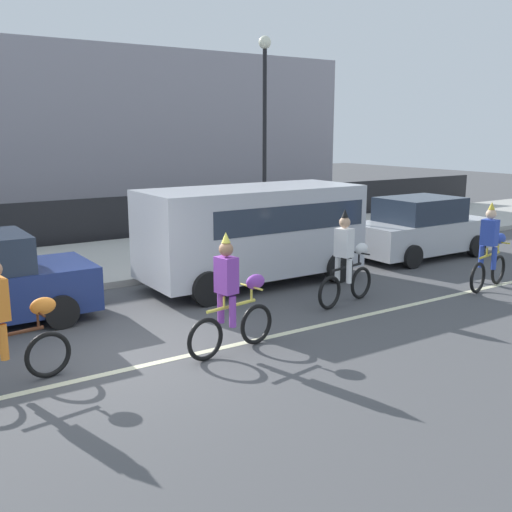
# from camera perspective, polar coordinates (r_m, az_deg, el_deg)

# --- Properties ---
(ground_plane) EXTENTS (80.00, 80.00, 0.00)m
(ground_plane) POSITION_cam_1_polar(r_m,az_deg,el_deg) (9.62, -11.20, -9.13)
(ground_plane) COLOR #4C4C4F
(road_centre_line) EXTENTS (36.00, 0.14, 0.01)m
(road_centre_line) POSITION_cam_1_polar(r_m,az_deg,el_deg) (9.19, -9.99, -10.08)
(road_centre_line) COLOR beige
(road_centre_line) RESTS_ON ground
(sidewalk_curb) EXTENTS (60.00, 5.00, 0.15)m
(sidewalk_curb) POSITION_cam_1_polar(r_m,az_deg,el_deg) (15.59, -20.36, -1.22)
(sidewalk_curb) COLOR #ADAAA3
(sidewalk_curb) RESTS_ON ground
(fence_line) EXTENTS (40.00, 0.08, 1.40)m
(fence_line) POSITION_cam_1_polar(r_m,az_deg,el_deg) (18.27, -22.62, 2.44)
(fence_line) COLOR black
(fence_line) RESTS_ON ground
(building_backdrop) EXTENTS (28.00, 8.00, 6.60)m
(building_backdrop) POSITION_cam_1_polar(r_m,az_deg,el_deg) (26.87, -22.68, 10.77)
(building_backdrop) COLOR #99939E
(building_backdrop) RESTS_ON ground
(parade_cyclist_orange) EXTENTS (1.71, 0.51, 1.92)m
(parade_cyclist_orange) POSITION_cam_1_polar(r_m,az_deg,el_deg) (8.65, -22.55, -6.36)
(parade_cyclist_orange) COLOR black
(parade_cyclist_orange) RESTS_ON ground
(parade_cyclist_purple) EXTENTS (1.71, 0.53, 1.92)m
(parade_cyclist_purple) POSITION_cam_1_polar(r_m,az_deg,el_deg) (9.27, -2.28, -4.22)
(parade_cyclist_purple) COLOR black
(parade_cyclist_purple) RESTS_ON ground
(parade_cyclist_zebra) EXTENTS (1.70, 0.55, 1.92)m
(parade_cyclist_zebra) POSITION_cam_1_polar(r_m,az_deg,el_deg) (11.99, 8.65, -0.63)
(parade_cyclist_zebra) COLOR black
(parade_cyclist_zebra) RESTS_ON ground
(parade_cyclist_cobalt) EXTENTS (1.70, 0.56, 1.92)m
(parade_cyclist_cobalt) POSITION_cam_1_polar(r_m,az_deg,el_deg) (13.97, 21.42, 0.46)
(parade_cyclist_cobalt) COLOR black
(parade_cyclist_cobalt) RESTS_ON ground
(parked_van_silver) EXTENTS (5.00, 2.22, 2.18)m
(parked_van_silver) POSITION_cam_1_polar(r_m,az_deg,el_deg) (13.41, -0.11, 2.74)
(parked_van_silver) COLOR silver
(parked_van_silver) RESTS_ON ground
(parked_car_silver) EXTENTS (4.10, 1.92, 1.64)m
(parked_car_silver) POSITION_cam_1_polar(r_m,az_deg,el_deg) (16.94, 15.41, 2.52)
(parked_car_silver) COLOR #B7BABF
(parked_car_silver) RESTS_ON ground
(street_lamp_post) EXTENTS (0.36, 0.36, 5.86)m
(street_lamp_post) POSITION_cam_1_polar(r_m,az_deg,el_deg) (17.68, 0.83, 13.76)
(street_lamp_post) COLOR black
(street_lamp_post) RESTS_ON sidewalk_curb
(pedestrian_onlooker) EXTENTS (0.32, 0.20, 1.62)m
(pedestrian_onlooker) POSITION_cam_1_polar(r_m,az_deg,el_deg) (18.88, 0.42, 4.59)
(pedestrian_onlooker) COLOR #33333D
(pedestrian_onlooker) RESTS_ON sidewalk_curb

